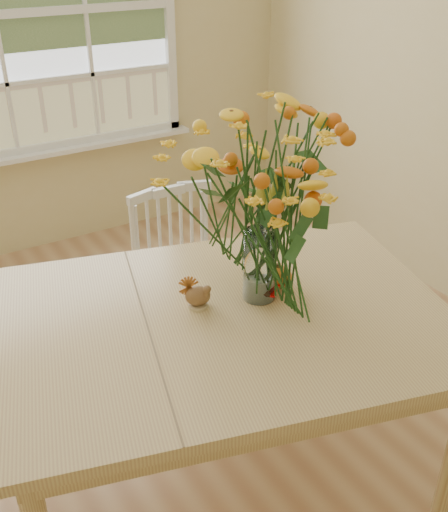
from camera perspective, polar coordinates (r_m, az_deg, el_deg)
floor at (r=2.73m, az=-4.06°, el=-18.62°), size 4.00×4.50×0.01m
dining_table at (r=2.14m, az=0.28°, el=-7.58°), size 1.78×1.47×0.83m
windsor_chair at (r=2.94m, az=-4.21°, el=-1.59°), size 0.44×0.42×0.91m
flower_vase at (r=1.99m, az=3.64°, el=5.69°), size 0.55×0.55×0.66m
pumpkin at (r=2.22m, az=5.16°, el=-2.04°), size 0.10×0.10×0.08m
turkey_figurine at (r=2.10m, az=-2.51°, el=-3.82°), size 0.11×0.10×0.11m
dark_gourd at (r=2.15m, az=3.68°, el=-3.13°), size 0.13×0.09×0.08m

